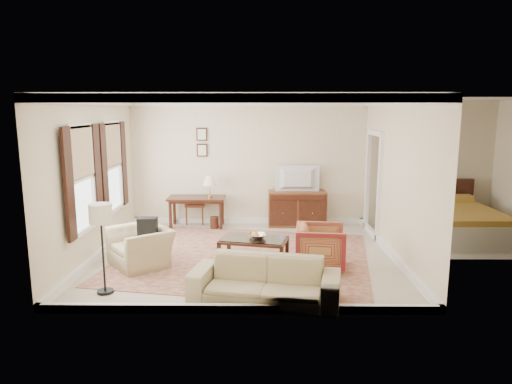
{
  "coord_description": "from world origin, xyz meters",
  "views": [
    {
      "loc": [
        0.29,
        -8.19,
        2.69
      ],
      "look_at": [
        0.2,
        0.3,
        1.15
      ],
      "focal_mm": 32.0,
      "sensor_mm": 36.0,
      "label": 1
    }
  ],
  "objects_px": {
    "writing_desk": "(197,202)",
    "striped_armchair": "(321,245)",
    "sideboard": "(297,209)",
    "coffee_table": "(254,244)",
    "tv": "(298,171)",
    "club_armchair": "(141,241)",
    "sofa": "(265,273)"
  },
  "relations": [
    {
      "from": "tv",
      "to": "club_armchair",
      "type": "relative_size",
      "value": 0.96
    },
    {
      "from": "sideboard",
      "to": "sofa",
      "type": "xyz_separation_m",
      "value": [
        -0.79,
        -4.27,
        0.0
      ]
    },
    {
      "from": "club_armchair",
      "to": "writing_desk",
      "type": "bearing_deg",
      "value": 128.49
    },
    {
      "from": "writing_desk",
      "to": "sideboard",
      "type": "height_order",
      "value": "sideboard"
    },
    {
      "from": "writing_desk",
      "to": "tv",
      "type": "height_order",
      "value": "tv"
    },
    {
      "from": "tv",
      "to": "sofa",
      "type": "distance_m",
      "value": 4.42
    },
    {
      "from": "sideboard",
      "to": "sofa",
      "type": "height_order",
      "value": "sofa"
    },
    {
      "from": "writing_desk",
      "to": "sofa",
      "type": "xyz_separation_m",
      "value": [
        1.53,
        -4.13,
        -0.19
      ]
    },
    {
      "from": "club_armchair",
      "to": "sofa",
      "type": "height_order",
      "value": "club_armchair"
    },
    {
      "from": "coffee_table",
      "to": "striped_armchair",
      "type": "relative_size",
      "value": 1.51
    },
    {
      "from": "sofa",
      "to": "tv",
      "type": "bearing_deg",
      "value": 90.52
    },
    {
      "from": "writing_desk",
      "to": "coffee_table",
      "type": "xyz_separation_m",
      "value": [
        1.36,
        -2.6,
        -0.22
      ]
    },
    {
      "from": "sideboard",
      "to": "striped_armchair",
      "type": "relative_size",
      "value": 1.59
    },
    {
      "from": "tv",
      "to": "striped_armchair",
      "type": "height_order",
      "value": "tv"
    },
    {
      "from": "tv",
      "to": "sideboard",
      "type": "bearing_deg",
      "value": -90.0
    },
    {
      "from": "sideboard",
      "to": "tv",
      "type": "distance_m",
      "value": 0.9
    },
    {
      "from": "tv",
      "to": "sofa",
      "type": "xyz_separation_m",
      "value": [
        -0.79,
        -4.25,
        -0.9
      ]
    },
    {
      "from": "writing_desk",
      "to": "club_armchair",
      "type": "distance_m",
      "value": 2.72
    },
    {
      "from": "sideboard",
      "to": "sofa",
      "type": "bearing_deg",
      "value": -100.49
    },
    {
      "from": "sofa",
      "to": "writing_desk",
      "type": "bearing_deg",
      "value": 121.4
    },
    {
      "from": "writing_desk",
      "to": "striped_armchair",
      "type": "bearing_deg",
      "value": -48.04
    },
    {
      "from": "tv",
      "to": "sofa",
      "type": "bearing_deg",
      "value": 79.47
    },
    {
      "from": "coffee_table",
      "to": "club_armchair",
      "type": "xyz_separation_m",
      "value": [
        -1.97,
        -0.05,
        0.07
      ]
    },
    {
      "from": "club_armchair",
      "to": "striped_armchair",
      "type": "bearing_deg",
      "value": 49.11
    },
    {
      "from": "club_armchair",
      "to": "sofa",
      "type": "distance_m",
      "value": 2.61
    },
    {
      "from": "sideboard",
      "to": "club_armchair",
      "type": "distance_m",
      "value": 4.05
    },
    {
      "from": "writing_desk",
      "to": "striped_armchair",
      "type": "height_order",
      "value": "striped_armchair"
    },
    {
      "from": "sideboard",
      "to": "coffee_table",
      "type": "relative_size",
      "value": 1.06
    },
    {
      "from": "striped_armchair",
      "to": "sofa",
      "type": "xyz_separation_m",
      "value": [
        -0.96,
        -1.36,
        -0.01
      ]
    },
    {
      "from": "sideboard",
      "to": "striped_armchair",
      "type": "xyz_separation_m",
      "value": [
        0.17,
        -2.92,
        0.01
      ]
    },
    {
      "from": "writing_desk",
      "to": "coffee_table",
      "type": "distance_m",
      "value": 2.94
    },
    {
      "from": "sideboard",
      "to": "coffee_table",
      "type": "bearing_deg",
      "value": -109.49
    }
  ]
}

